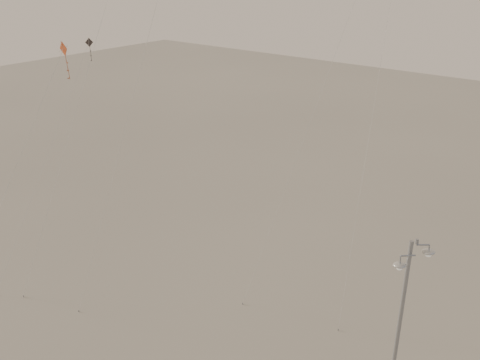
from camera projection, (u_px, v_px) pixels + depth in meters
The scene contains 3 objects.
street_lamp at pixel (400, 330), 27.48m from camera, with size 1.37×1.26×8.99m.
kite_3 at pixel (35, 123), 30.99m from camera, with size 3.37×7.45×15.53m.
kite_6 at pixel (69, 99), 43.40m from camera, with size 3.39×10.94×13.64m.
Camera 1 is at (18.64, -17.33, 20.07)m, focal length 50.00 mm.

